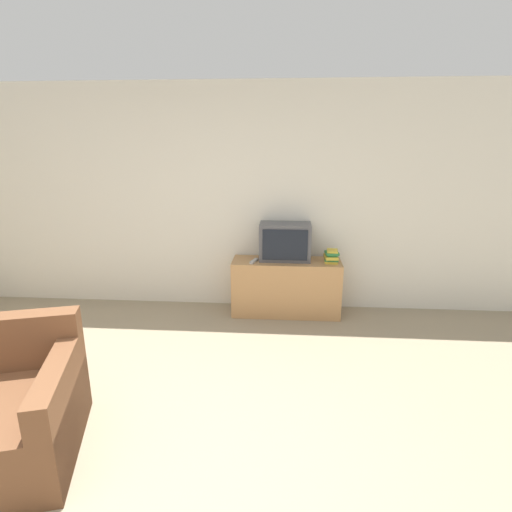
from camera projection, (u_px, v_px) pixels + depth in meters
name	position (u px, v px, depth m)	size (l,w,h in m)	color
wall_back	(213.00, 199.00, 4.68)	(9.00, 0.06, 2.60)	silver
tv_stand	(286.00, 287.00, 4.64)	(1.24, 0.42, 0.64)	tan
television	(285.00, 242.00, 4.54)	(0.58, 0.33, 0.42)	#4C4C51
book_stack	(331.00, 257.00, 4.47)	(0.17, 0.21, 0.14)	gold
remote_on_stand	(254.00, 261.00, 4.50)	(0.09, 0.18, 0.02)	#B7B7B7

